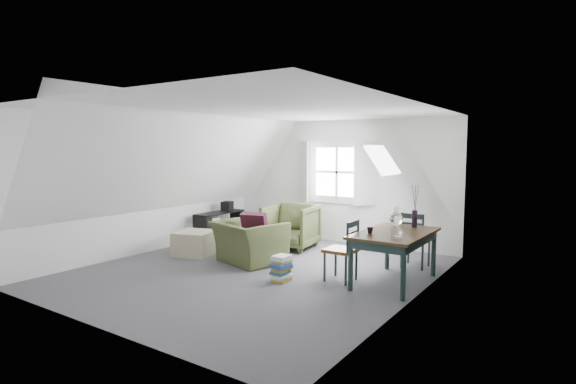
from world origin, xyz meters
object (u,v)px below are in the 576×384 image
Objects in this scene: magazine_stack at (281,268)px; ottoman at (195,243)px; dining_chair_near at (343,249)px; armchair_near at (249,262)px; media_shelf at (218,228)px; dining_table at (395,239)px; armchair_far at (291,248)px; dining_chair_far at (415,239)px.

ottoman is at bearing 168.37° from magazine_stack.
ottoman is 2.99m from dining_chair_near.
armchair_near is 2.06m from media_shelf.
media_shelf is (-4.18, 0.85, -0.38)m from dining_table.
armchair_near is 1.32m from armchair_far.
ottoman is 3.67m from dining_table.
magazine_stack reaches higher than armchair_near.
media_shelf reaches higher than magazine_stack.
dining_table is 1.27× the size of media_shelf.
dining_chair_far is (-0.04, 1.01, -0.17)m from dining_table.
dining_table is 1.65× the size of dining_chair_far.
media_shelf is at bearing 7.35° from dining_chair_far.
magazine_stack is at bearing -152.72° from dining_table.
armchair_far is 2.36m from dining_chair_near.
armchair_far is at bearing 51.45° from ottoman.
magazine_stack is (1.05, -0.57, 0.19)m from armchair_near.
magazine_stack is (2.77, -1.66, -0.08)m from media_shelf.
dining_chair_far is 1.47m from dining_chair_near.
armchair_near is 1.67× the size of ottoman.
ottoman is 1.32m from media_shelf.
media_shelf is (-4.14, -0.16, -0.20)m from dining_chair_far.
dining_chair_far is at bearing 53.05° from magazine_stack.
dining_chair_far is (2.46, -0.07, 0.47)m from armchair_far.
ottoman is at bearing -99.09° from dining_chair_near.
dining_table is 0.75m from dining_chair_near.
armchair_far reaches higher than magazine_stack.
ottoman is (-1.17, -0.11, 0.22)m from armchair_near.
dining_table is 1.65× the size of dining_chair_near.
dining_table is at bearing 30.02° from magazine_stack.
dining_table is (2.49, -1.08, 0.65)m from armchair_far.
dining_table is 1.69m from magazine_stack.
dining_chair_far is at bearing -9.65° from armchair_far.
ottoman is at bearing -136.64° from armchair_far.
armchair_near is 1.15× the size of armchair_far.
media_shelf reaches higher than armchair_far.
dining_chair_near reaches higher than media_shelf.
dining_table is 1.03m from dining_chair_far.
dining_chair_far reaches higher than dining_chair_near.
ottoman is at bearing -177.17° from dining_table.
ottoman is 0.71× the size of dining_chair_far.
armchair_far is 1.45× the size of ottoman.
armchair_far is 0.80× the size of media_shelf.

